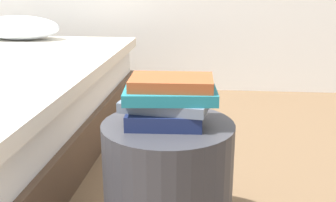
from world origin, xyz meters
name	(u,v)px	position (x,y,z in m)	size (l,w,h in m)	color
side_table	(168,183)	(0.00, 0.00, 0.21)	(0.43, 0.43, 0.42)	#333338
book_navy	(164,117)	(-0.01, 0.00, 0.45)	(0.24, 0.18, 0.05)	#19234C
book_slate	(165,104)	(-0.01, 0.01, 0.49)	(0.27, 0.16, 0.03)	slate
book_teal	(170,95)	(0.01, -0.01, 0.52)	(0.29, 0.15, 0.04)	#1E727F
book_rust	(171,82)	(0.01, 0.01, 0.56)	(0.26, 0.16, 0.04)	#994723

